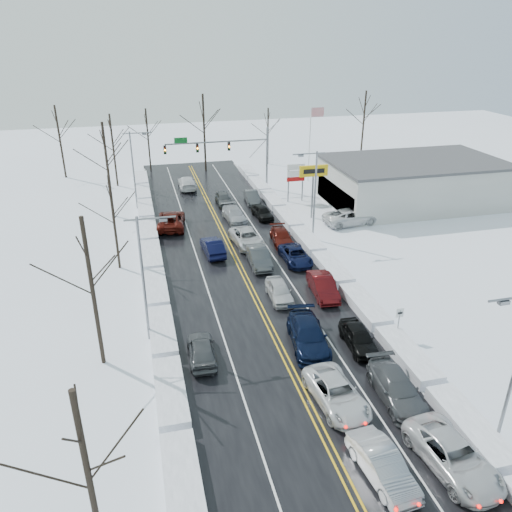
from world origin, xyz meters
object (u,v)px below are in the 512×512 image
object	(u,v)px
traffic_signal_mast	(229,149)
dealership_building	(413,182)
oncoming_car_0	(213,254)
tires_plus_sign	(313,175)
flagpole	(311,138)

from	to	relation	value
traffic_signal_mast	dealership_building	world-z (taller)	traffic_signal_mast
dealership_building	oncoming_car_0	bearing A→B (deg)	-160.62
tires_plus_sign	dealership_building	xyz separation A→B (m)	(13.48, 2.01, -2.34)
traffic_signal_mast	oncoming_car_0	distance (m)	20.58
traffic_signal_mast	dealership_building	bearing A→B (deg)	-25.95
tires_plus_sign	traffic_signal_mast	bearing A→B (deg)	120.46
tires_plus_sign	dealership_building	bearing A→B (deg)	8.47
traffic_signal_mast	oncoming_car_0	xyz separation A→B (m)	(-5.36, -19.10, -5.48)
tires_plus_sign	oncoming_car_0	bearing A→B (deg)	-150.23
tires_plus_sign	dealership_building	size ratio (longest dim) A/B	0.29
flagpole	traffic_signal_mast	bearing A→B (deg)	-170.27
dealership_building	traffic_signal_mast	bearing A→B (deg)	154.05
dealership_building	oncoming_car_0	world-z (taller)	dealership_building
dealership_building	oncoming_car_0	xyz separation A→B (m)	(-25.89, -9.11, -2.66)
traffic_signal_mast	flagpole	distance (m)	11.90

